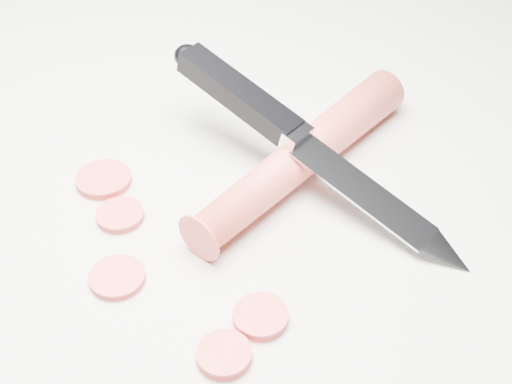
% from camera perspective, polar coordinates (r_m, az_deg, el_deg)
% --- Properties ---
extents(ground, '(2.40, 2.40, 0.00)m').
position_cam_1_polar(ground, '(0.51, -4.47, -0.29)').
color(ground, silver).
rests_on(ground, ground).
extents(carrot, '(0.11, 0.22, 0.03)m').
position_cam_1_polar(carrot, '(0.52, 3.83, 2.98)').
color(carrot, '#E94638').
rests_on(carrot, ground).
extents(carrot_slice_0, '(0.03, 0.03, 0.01)m').
position_cam_1_polar(carrot_slice_0, '(0.42, -2.58, -12.90)').
color(carrot_slice_0, '#E7423D').
rests_on(carrot_slice_0, ground).
extents(carrot_slice_1, '(0.04, 0.04, 0.01)m').
position_cam_1_polar(carrot_slice_1, '(0.53, -12.09, 0.98)').
color(carrot_slice_1, '#E7423D').
rests_on(carrot_slice_1, ground).
extents(carrot_slice_2, '(0.03, 0.03, 0.01)m').
position_cam_1_polar(carrot_slice_2, '(0.50, -10.81, -1.84)').
color(carrot_slice_2, '#E7423D').
rests_on(carrot_slice_2, ground).
extents(carrot_slice_3, '(0.04, 0.04, 0.01)m').
position_cam_1_polar(carrot_slice_3, '(0.46, -11.04, -6.73)').
color(carrot_slice_3, '#E7423D').
rests_on(carrot_slice_3, ground).
extents(carrot_slice_4, '(0.03, 0.03, 0.01)m').
position_cam_1_polar(carrot_slice_4, '(0.43, 0.37, -9.94)').
color(carrot_slice_4, '#E7423D').
rests_on(carrot_slice_4, ground).
extents(kitchen_knife, '(0.26, 0.12, 0.07)m').
position_cam_1_polar(kitchen_knife, '(0.50, 4.60, 3.71)').
color(kitchen_knife, silver).
rests_on(kitchen_knife, ground).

